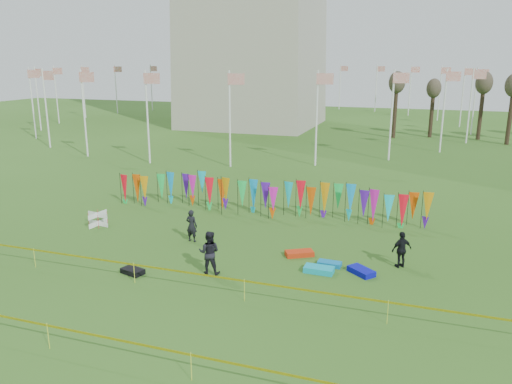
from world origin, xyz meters
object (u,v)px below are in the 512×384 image
(person_mid, at_px, (209,252))
(kite_bag_black, at_px, (133,271))
(person_left, at_px, (192,226))
(kite_bag_blue, at_px, (361,271))
(kite_bag_turquoise, at_px, (319,270))
(box_kite, at_px, (98,219))
(kite_bag_teal, at_px, (330,264))
(kite_bag_red, at_px, (299,253))
(person_right, at_px, (402,250))

(person_mid, xyz_separation_m, kite_bag_black, (-3.09, -1.11, -0.83))
(person_left, xyz_separation_m, kite_bag_blue, (8.56, -1.25, -0.70))
(person_mid, relative_size, kite_bag_turquoise, 1.51)
(box_kite, bearing_deg, kite_bag_teal, -5.84)
(kite_bag_turquoise, distance_m, kite_bag_red, 1.99)
(person_left, height_order, person_right, person_left)
(kite_bag_blue, height_order, kite_bag_red, kite_bag_blue)
(kite_bag_blue, xyz_separation_m, kite_bag_black, (-9.22, -3.12, -0.01))
(person_mid, xyz_separation_m, person_right, (7.67, 3.31, -0.13))
(person_left, xyz_separation_m, person_right, (10.09, 0.04, -0.00))
(kite_bag_turquoise, height_order, kite_bag_black, kite_bag_turquoise)
(box_kite, xyz_separation_m, person_left, (5.92, -0.50, 0.43))
(kite_bag_black, xyz_separation_m, kite_bag_teal, (7.78, 3.54, -0.01))
(person_right, bearing_deg, kite_bag_black, -15.05)
(person_left, xyz_separation_m, kite_bag_black, (-0.67, -4.37, -0.71))
(kite_bag_blue, relative_size, kite_bag_red, 0.90)
(person_right, relative_size, kite_bag_blue, 1.41)
(kite_bag_turquoise, height_order, kite_bag_blue, kite_bag_turquoise)
(person_right, distance_m, kite_bag_red, 4.58)
(box_kite, xyz_separation_m, person_mid, (8.34, -3.77, 0.55))
(box_kite, distance_m, person_left, 5.96)
(kite_bag_teal, bearing_deg, person_left, 173.34)
(box_kite, distance_m, kite_bag_teal, 13.11)
(kite_bag_black, bearing_deg, kite_bag_turquoise, 19.81)
(box_kite, bearing_deg, kite_bag_red, -3.13)
(person_left, distance_m, kite_bag_turquoise, 7.06)
(person_mid, relative_size, person_right, 1.15)
(kite_bag_turquoise, relative_size, kite_bag_red, 0.97)
(person_right, xyz_separation_m, kite_bag_black, (-10.76, -4.41, -0.71))
(person_left, relative_size, person_mid, 0.87)
(box_kite, distance_m, kite_bag_blue, 14.59)
(person_mid, relative_size, kite_bag_teal, 1.85)
(person_mid, height_order, kite_bag_turquoise, person_mid)
(person_left, bearing_deg, kite_bag_turquoise, 170.51)
(kite_bag_turquoise, xyz_separation_m, kite_bag_teal, (0.30, 0.84, -0.03))
(kite_bag_turquoise, bearing_deg, kite_bag_red, 128.89)
(person_mid, distance_m, person_right, 8.36)
(kite_bag_red, distance_m, kite_bag_black, 7.54)
(person_left, height_order, person_mid, person_mid)
(person_mid, height_order, kite_bag_black, person_mid)
(kite_bag_red, relative_size, kite_bag_teal, 1.26)
(box_kite, relative_size, person_mid, 0.42)
(person_left, xyz_separation_m, kite_bag_teal, (7.12, -0.83, -0.72))
(person_left, distance_m, kite_bag_red, 5.62)
(person_right, xyz_separation_m, kite_bag_blue, (-1.54, -1.29, -0.70))
(kite_bag_blue, bearing_deg, kite_bag_teal, 163.92)
(person_right, relative_size, kite_bag_teal, 1.60)
(kite_bag_red, distance_m, kite_bag_teal, 1.70)
(kite_bag_blue, xyz_separation_m, kite_bag_red, (-2.99, 1.12, -0.00))
(kite_bag_blue, distance_m, kite_bag_red, 3.19)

